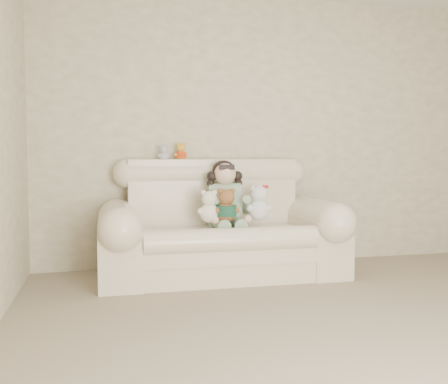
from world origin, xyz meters
TOP-DOWN VIEW (x-y plane):
  - floor at (0.00, 0.00)m, footprint 5.00×5.00m
  - wall_back at (0.00, 2.50)m, footprint 4.50×0.00m
  - sofa at (-0.60, 2.00)m, footprint 2.10×0.95m
  - seated_child at (-0.55, 2.08)m, footprint 0.43×0.50m
  - brown_teddy at (-0.59, 1.84)m, footprint 0.26×0.23m
  - white_cat at (-0.29, 1.90)m, footprint 0.24×0.19m
  - cream_teddy at (-0.73, 1.86)m, footprint 0.22×0.18m
  - yellow_mini_bear at (-0.89, 2.38)m, footprint 0.14×0.11m
  - grey_mini_plush at (-1.05, 2.35)m, footprint 0.14×0.12m

SIDE VIEW (x-z plane):
  - floor at x=0.00m, z-range 0.00..0.00m
  - sofa at x=-0.60m, z-range 0.00..1.03m
  - cream_teddy at x=-0.73m, z-range 0.50..0.82m
  - brown_teddy at x=-0.59m, z-range 0.50..0.84m
  - white_cat at x=-0.29m, z-range 0.50..0.87m
  - seated_child at x=-0.55m, z-range 0.42..1.03m
  - grey_mini_plush at x=-1.05m, z-range 1.01..1.19m
  - yellow_mini_bear at x=-0.89m, z-range 1.01..1.21m
  - wall_back at x=0.00m, z-range -0.95..3.55m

